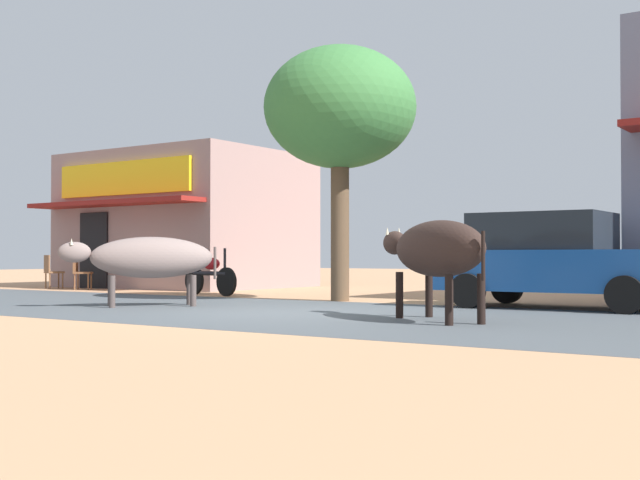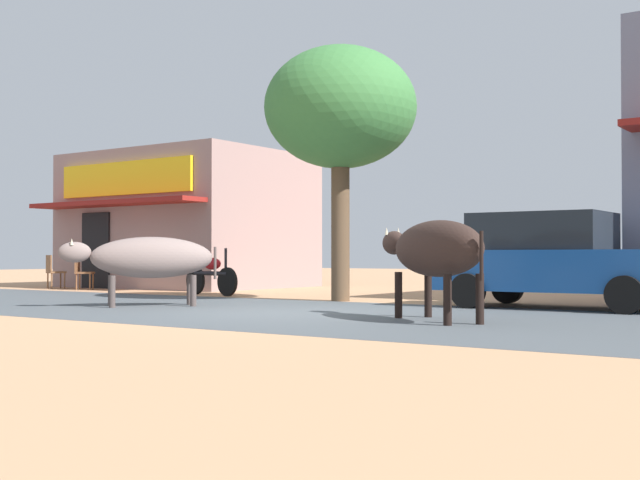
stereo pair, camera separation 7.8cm
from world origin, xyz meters
TOP-DOWN VIEW (x-y plane):
  - ground at (0.00, 0.00)m, footprint 80.00×80.00m
  - asphalt_road at (0.00, 0.00)m, footprint 72.00×6.08m
  - storefront_left_cafe at (-9.13, 7.21)m, footprint 6.18×5.74m
  - roadside_tree at (-1.16, 3.22)m, footprint 3.05×3.05m
  - parked_hatchback_car at (3.09, 3.47)m, footprint 4.03×2.04m
  - parked_motorcycle at (-4.90, 3.57)m, footprint 1.83×0.44m
  - cow_near_brown at (-3.02, -0.18)m, footprint 2.06×2.39m
  - cow_far_dark at (2.69, -0.25)m, footprint 2.48×1.87m
  - cafe_chair_near_tree at (-11.04, 3.94)m, footprint 0.57×0.57m
  - cafe_chair_by_doorway at (-9.84, 3.93)m, footprint 0.62×0.62m

SIDE VIEW (x-z plane):
  - ground at x=0.00m, z-range 0.00..0.00m
  - asphalt_road at x=0.00m, z-range 0.00..0.00m
  - parked_motorcycle at x=-4.90m, z-range -0.06..1.01m
  - cafe_chair_near_tree at x=-11.04m, z-range 0.05..0.97m
  - cafe_chair_by_doorway at x=-9.84m, z-range 0.05..0.97m
  - parked_hatchback_car at x=3.09m, z-range 0.02..1.66m
  - cow_near_brown at x=-3.02m, z-range 0.24..1.48m
  - cow_far_dark at x=2.69m, z-range 0.29..1.68m
  - storefront_left_cafe at x=-9.13m, z-range 0.01..3.84m
  - roadside_tree at x=-1.16m, z-range 1.28..6.37m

